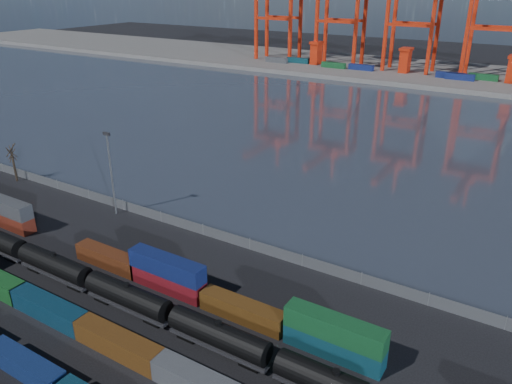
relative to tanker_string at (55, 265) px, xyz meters
The scene contains 12 objects.
ground 21.45m from the tanker_string, 13.14° to the right, with size 700.00×700.00×0.00m, color black.
harbor_water 102.31m from the tanker_string, 78.28° to the left, with size 700.00×700.00×0.00m, color #2A313D.
far_quay 206.20m from the tanker_string, 84.22° to the left, with size 700.00×70.00×2.00m, color #514F4C.
container_row_south 18.38m from the tanker_string, 56.05° to the right, with size 140.51×2.38×5.07m.
container_row_mid 10.15m from the tanker_string, 43.07° to the right, with size 142.73×2.67×5.69m.
container_row_north 16.20m from the tanker_string, 24.65° to the left, with size 141.70×2.59×5.53m.
tanker_string is the anchor object (origin of this frame).
waterfront_fence 31.13m from the tanker_string, 48.10° to the left, with size 160.12×0.12×2.20m.
bare_tree 46.38m from the tanker_string, 152.63° to the left, with size 2.30×2.37×8.98m.
yard_light_mast 24.14m from the tanker_string, 113.57° to the left, with size 1.60×0.40×16.60m.
quay_containers 190.87m from the tanker_string, 87.06° to the left, with size 172.58×10.99×2.60m.
straddle_carriers 196.09m from the tanker_string, 84.65° to the left, with size 140.00×7.00×11.10m.
Camera 1 is at (40.15, -34.63, 43.04)m, focal length 35.00 mm.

